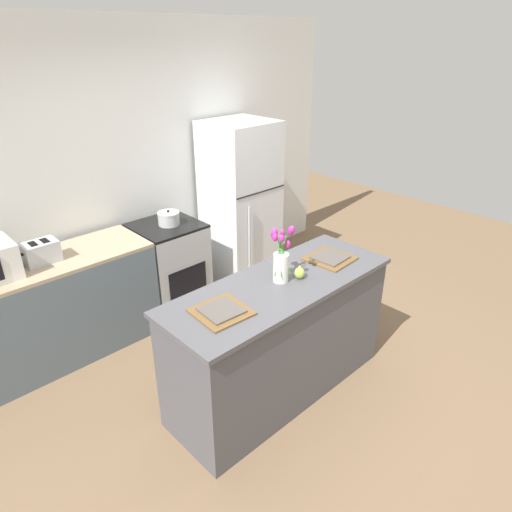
{
  "coord_description": "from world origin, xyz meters",
  "views": [
    {
      "loc": [
        -2.05,
        -1.91,
        2.54
      ],
      "look_at": [
        0.0,
        0.25,
        1.08
      ],
      "focal_mm": 32.0,
      "sensor_mm": 36.0,
      "label": 1
    }
  ],
  "objects_px": {
    "refrigerator": "(240,204)",
    "flower_vase": "(281,260)",
    "pear_figurine": "(300,272)",
    "plate_setting_left": "(221,311)",
    "toaster": "(41,252)",
    "plate_setting_right": "(330,258)",
    "stove_range": "(170,266)",
    "cooking_pot": "(169,218)"
  },
  "relations": [
    {
      "from": "stove_range",
      "to": "flower_vase",
      "type": "height_order",
      "value": "flower_vase"
    },
    {
      "from": "stove_range",
      "to": "pear_figurine",
      "type": "relative_size",
      "value": 7.39
    },
    {
      "from": "pear_figurine",
      "to": "plate_setting_right",
      "type": "relative_size",
      "value": 0.35
    },
    {
      "from": "toaster",
      "to": "cooking_pot",
      "type": "xyz_separation_m",
      "value": [
        1.17,
        -0.03,
        -0.02
      ]
    },
    {
      "from": "pear_figurine",
      "to": "toaster",
      "type": "distance_m",
      "value": 2.04
    },
    {
      "from": "flower_vase",
      "to": "plate_setting_right",
      "type": "xyz_separation_m",
      "value": [
        0.52,
        -0.03,
        -0.15
      ]
    },
    {
      "from": "refrigerator",
      "to": "plate_setting_right",
      "type": "xyz_separation_m",
      "value": [
        -0.5,
        -1.61,
        0.09
      ]
    },
    {
      "from": "flower_vase",
      "to": "pear_figurine",
      "type": "xyz_separation_m",
      "value": [
        0.12,
        -0.07,
        -0.12
      ]
    },
    {
      "from": "refrigerator",
      "to": "plate_setting_left",
      "type": "bearing_deg",
      "value": -134.78
    },
    {
      "from": "refrigerator",
      "to": "plate_setting_right",
      "type": "relative_size",
      "value": 5.08
    },
    {
      "from": "toaster",
      "to": "refrigerator",
      "type": "bearing_deg",
      "value": -0.19
    },
    {
      "from": "flower_vase",
      "to": "plate_setting_left",
      "type": "bearing_deg",
      "value": -177.21
    },
    {
      "from": "refrigerator",
      "to": "toaster",
      "type": "bearing_deg",
      "value": 179.81
    },
    {
      "from": "plate_setting_right",
      "to": "cooking_pot",
      "type": "relative_size",
      "value": 1.66
    },
    {
      "from": "plate_setting_left",
      "to": "toaster",
      "type": "relative_size",
      "value": 1.23
    },
    {
      "from": "refrigerator",
      "to": "pear_figurine",
      "type": "xyz_separation_m",
      "value": [
        -0.91,
        -1.65,
        0.13
      ]
    },
    {
      "from": "plate_setting_right",
      "to": "toaster",
      "type": "bearing_deg",
      "value": 134.65
    },
    {
      "from": "plate_setting_left",
      "to": "plate_setting_right",
      "type": "relative_size",
      "value": 1.0
    },
    {
      "from": "plate_setting_right",
      "to": "cooking_pot",
      "type": "height_order",
      "value": "cooking_pot"
    },
    {
      "from": "cooking_pot",
      "to": "toaster",
      "type": "bearing_deg",
      "value": 178.64
    },
    {
      "from": "pear_figurine",
      "to": "plate_setting_right",
      "type": "distance_m",
      "value": 0.4
    },
    {
      "from": "refrigerator",
      "to": "flower_vase",
      "type": "distance_m",
      "value": 1.9
    },
    {
      "from": "pear_figurine",
      "to": "plate_setting_right",
      "type": "xyz_separation_m",
      "value": [
        0.4,
        0.04,
        -0.04
      ]
    },
    {
      "from": "plate_setting_left",
      "to": "cooking_pot",
      "type": "height_order",
      "value": "cooking_pot"
    },
    {
      "from": "plate_setting_right",
      "to": "plate_setting_left",
      "type": "bearing_deg",
      "value": 180.0
    },
    {
      "from": "flower_vase",
      "to": "pear_figurine",
      "type": "relative_size",
      "value": 3.5
    },
    {
      "from": "plate_setting_left",
      "to": "toaster",
      "type": "xyz_separation_m",
      "value": [
        -0.5,
        1.61,
        0.02
      ]
    },
    {
      "from": "stove_range",
      "to": "toaster",
      "type": "distance_m",
      "value": 1.27
    },
    {
      "from": "flower_vase",
      "to": "toaster",
      "type": "relative_size",
      "value": 1.52
    },
    {
      "from": "flower_vase",
      "to": "plate_setting_left",
      "type": "height_order",
      "value": "flower_vase"
    },
    {
      "from": "pear_figurine",
      "to": "plate_setting_left",
      "type": "xyz_separation_m",
      "value": [
        -0.69,
        0.04,
        -0.04
      ]
    },
    {
      "from": "flower_vase",
      "to": "plate_setting_right",
      "type": "height_order",
      "value": "flower_vase"
    },
    {
      "from": "refrigerator",
      "to": "plate_setting_left",
      "type": "height_order",
      "value": "refrigerator"
    },
    {
      "from": "flower_vase",
      "to": "plate_setting_right",
      "type": "relative_size",
      "value": 1.24
    },
    {
      "from": "stove_range",
      "to": "plate_setting_right",
      "type": "xyz_separation_m",
      "value": [
        0.45,
        -1.61,
        0.52
      ]
    },
    {
      "from": "refrigerator",
      "to": "toaster",
      "type": "distance_m",
      "value": 2.1
    },
    {
      "from": "refrigerator",
      "to": "cooking_pot",
      "type": "xyz_separation_m",
      "value": [
        -0.93,
        -0.02,
        0.09
      ]
    },
    {
      "from": "refrigerator",
      "to": "flower_vase",
      "type": "xyz_separation_m",
      "value": [
        -1.03,
        -1.58,
        0.25
      ]
    },
    {
      "from": "stove_range",
      "to": "refrigerator",
      "type": "xyz_separation_m",
      "value": [
        0.95,
        0.0,
        0.42
      ]
    },
    {
      "from": "cooking_pot",
      "to": "refrigerator",
      "type": "bearing_deg",
      "value": 1.29
    },
    {
      "from": "refrigerator",
      "to": "plate_setting_right",
      "type": "height_order",
      "value": "refrigerator"
    },
    {
      "from": "pear_figurine",
      "to": "cooking_pot",
      "type": "relative_size",
      "value": 0.59
    }
  ]
}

